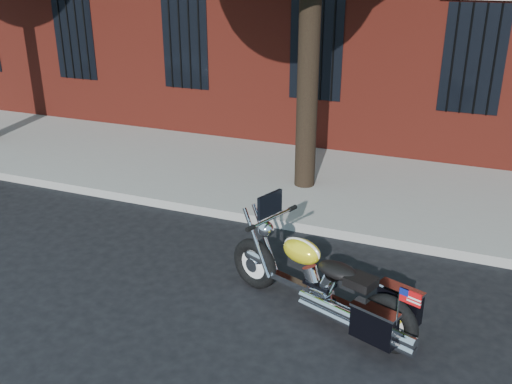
% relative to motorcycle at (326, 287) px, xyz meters
% --- Properties ---
extents(ground, '(120.00, 120.00, 0.00)m').
position_rel_motorcycle_xyz_m(ground, '(-1.92, 0.81, -0.46)').
color(ground, black).
rests_on(ground, ground).
extents(curb, '(40.00, 0.16, 0.15)m').
position_rel_motorcycle_xyz_m(curb, '(-1.92, 2.19, -0.39)').
color(curb, gray).
rests_on(curb, ground).
extents(sidewalk, '(40.00, 3.60, 0.15)m').
position_rel_motorcycle_xyz_m(sidewalk, '(-1.92, 4.07, -0.39)').
color(sidewalk, gray).
rests_on(sidewalk, ground).
extents(motorcycle, '(2.48, 1.38, 1.36)m').
position_rel_motorcycle_xyz_m(motorcycle, '(0.00, 0.00, 0.00)').
color(motorcycle, black).
rests_on(motorcycle, ground).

